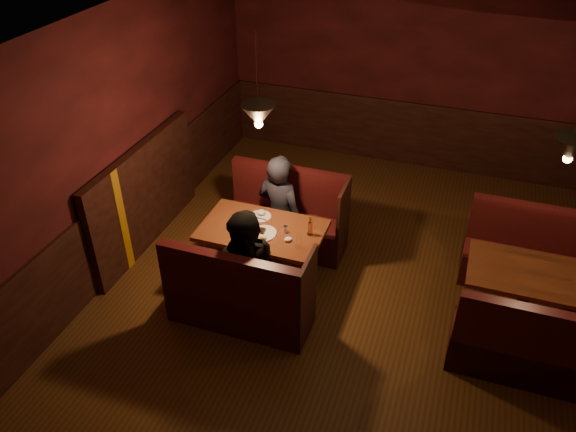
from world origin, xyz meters
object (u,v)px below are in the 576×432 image
(main_table, at_px, (264,241))
(main_bench_near, at_px, (239,302))
(second_bench_far, at_px, (525,260))
(main_bench_far, at_px, (288,221))
(second_table, at_px, (527,286))
(second_bench_near, at_px, (525,352))
(diner_a, at_px, (280,192))
(diner_b, at_px, (249,256))

(main_table, bearing_deg, main_bench_near, -88.86)
(main_table, distance_m, second_bench_far, 2.96)
(main_bench_far, distance_m, second_table, 2.81)
(second_table, distance_m, second_bench_near, 0.75)
(main_bench_far, bearing_deg, second_bench_far, 3.79)
(diner_a, relative_size, diner_b, 0.99)
(second_table, bearing_deg, second_bench_near, -87.80)
(main_bench_near, relative_size, diner_a, 0.90)
(second_table, xyz_separation_m, second_bench_far, (0.03, 0.72, -0.20))
(second_bench_far, distance_m, second_bench_near, 1.45)
(second_bench_far, height_order, second_bench_near, same)
(diner_a, distance_m, diner_b, 1.25)
(main_bench_near, xyz_separation_m, second_bench_far, (2.77, 1.71, -0.02))
(main_bench_far, height_order, main_bench_near, same)
(second_table, bearing_deg, diner_a, 171.74)
(diner_b, bearing_deg, main_bench_near, -125.79)
(main_bench_near, bearing_deg, main_bench_far, 90.00)
(main_bench_far, xyz_separation_m, second_table, (2.75, -0.54, 0.19))
(main_bench_near, height_order, diner_a, diner_a)
(second_bench_far, bearing_deg, second_bench_near, -90.00)
(main_bench_near, height_order, second_table, main_bench_near)
(diner_a, bearing_deg, second_table, -174.88)
(diner_b, bearing_deg, main_bench_far, 83.01)
(second_bench_far, height_order, diner_a, diner_a)
(diner_a, bearing_deg, main_table, 106.56)
(second_table, bearing_deg, main_table, -175.41)
(second_table, bearing_deg, main_bench_far, 168.90)
(main_bench_near, bearing_deg, second_bench_far, 31.63)
(main_bench_far, bearing_deg, diner_b, -87.01)
(second_bench_far, bearing_deg, main_bench_near, -148.37)
(main_bench_near, distance_m, diner_a, 1.48)
(main_bench_far, xyz_separation_m, main_bench_near, (0.00, -1.52, 0.00))
(main_table, height_order, diner_b, diner_b)
(main_bench_near, distance_m, second_bench_near, 2.79)
(main_table, distance_m, diner_a, 0.68)
(second_bench_far, bearing_deg, diner_a, -173.60)
(main_table, xyz_separation_m, main_bench_near, (0.02, -0.76, -0.23))
(main_bench_far, xyz_separation_m, diner_b, (0.07, -1.38, 0.50))
(main_bench_far, relative_size, diner_a, 0.90)
(second_bench_near, bearing_deg, second_table, 92.20)
(second_bench_far, bearing_deg, main_bench_far, -176.21)
(main_table, height_order, second_bench_far, second_bench_far)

